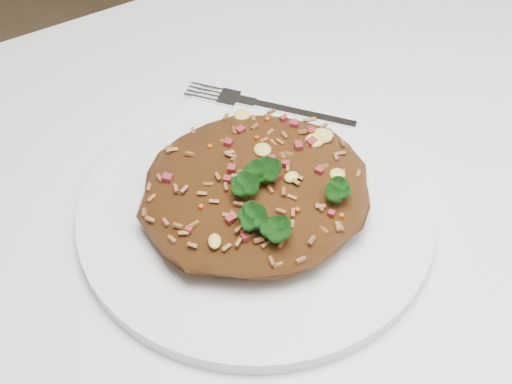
{
  "coord_description": "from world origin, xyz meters",
  "views": [
    {
      "loc": [
        -0.09,
        -0.27,
        1.2
      ],
      "look_at": [
        0.1,
        0.06,
        0.78
      ],
      "focal_mm": 50.0,
      "sensor_mm": 36.0,
      "label": 1
    }
  ],
  "objects_px": {
    "plate": "(256,210)",
    "fried_rice": "(257,184)",
    "fork": "(278,108)",
    "dining_table": "(187,383)"
  },
  "relations": [
    {
      "from": "plate",
      "to": "fried_rice",
      "type": "relative_size",
      "value": 1.55
    },
    {
      "from": "plate",
      "to": "dining_table",
      "type": "bearing_deg",
      "value": -149.45
    },
    {
      "from": "fried_rice",
      "to": "fork",
      "type": "bearing_deg",
      "value": 49.7
    },
    {
      "from": "dining_table",
      "to": "fork",
      "type": "bearing_deg",
      "value": 39.96
    },
    {
      "from": "plate",
      "to": "fried_rice",
      "type": "bearing_deg",
      "value": -97.34
    },
    {
      "from": "plate",
      "to": "fork",
      "type": "distance_m",
      "value": 0.12
    },
    {
      "from": "dining_table",
      "to": "plate",
      "type": "xyz_separation_m",
      "value": [
        0.1,
        0.06,
        0.1
      ]
    },
    {
      "from": "dining_table",
      "to": "fork",
      "type": "xyz_separation_m",
      "value": [
        0.18,
        0.15,
        0.11
      ]
    },
    {
      "from": "plate",
      "to": "fork",
      "type": "bearing_deg",
      "value": 49.38
    },
    {
      "from": "dining_table",
      "to": "fried_rice",
      "type": "relative_size",
      "value": 6.46
    }
  ]
}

